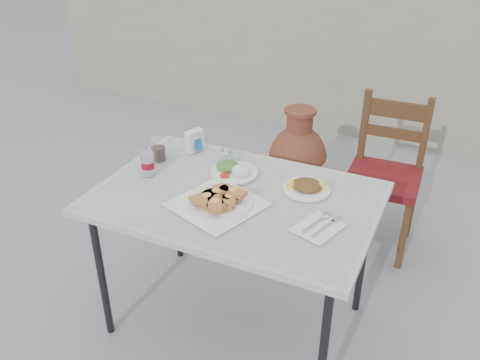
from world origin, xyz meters
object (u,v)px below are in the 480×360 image
at_px(pide_plate, 217,198).
at_px(terracotta_urn, 297,161).
at_px(cola_glass, 158,151).
at_px(condiment_caddy, 228,157).
at_px(salad_chopped_plate, 307,187).
at_px(napkin_holder, 194,141).
at_px(chair, 385,173).
at_px(soda_can, 148,164).
at_px(salad_rice_plate, 234,170).
at_px(cafe_table, 236,205).

xyz_separation_m(pide_plate, terracotta_urn, (-0.08, 1.26, -0.44)).
relative_size(cola_glass, condiment_caddy, 1.06).
xyz_separation_m(salad_chopped_plate, napkin_holder, (-0.63, 0.13, 0.04)).
bearing_deg(condiment_caddy, chair, 47.46).
bearing_deg(terracotta_urn, soda_can, -105.44).
height_order(soda_can, condiment_caddy, soda_can).
height_order(pide_plate, napkin_holder, napkin_holder).
distance_m(salad_rice_plate, chair, 1.02).
distance_m(salad_chopped_plate, chair, 0.87).
bearing_deg(chair, cola_glass, -141.13).
height_order(pide_plate, terracotta_urn, pide_plate).
bearing_deg(napkin_holder, condiment_caddy, 9.41).
distance_m(cola_glass, napkin_holder, 0.19).
distance_m(salad_chopped_plate, condiment_caddy, 0.44).
bearing_deg(condiment_caddy, napkin_holder, 171.71).
height_order(soda_can, napkin_holder, soda_can).
bearing_deg(salad_chopped_plate, napkin_holder, 168.50).
relative_size(pide_plate, salad_chopped_plate, 2.01).
bearing_deg(salad_chopped_plate, cafe_table, -147.34).
relative_size(soda_can, napkin_holder, 1.02).
bearing_deg(salad_rice_plate, pide_plate, -78.30).
relative_size(salad_chopped_plate, condiment_caddy, 2.06).
bearing_deg(salad_chopped_plate, salad_rice_plate, -179.37).
xyz_separation_m(cafe_table, condiment_caddy, (-0.17, 0.27, 0.07)).
distance_m(cafe_table, salad_chopped_plate, 0.32).
relative_size(pide_plate, napkin_holder, 3.88).
bearing_deg(cafe_table, condiment_caddy, 122.63).
distance_m(chair, terracotta_urn, 0.64).
xyz_separation_m(salad_rice_plate, cola_glass, (-0.39, -0.03, 0.03)).
height_order(napkin_holder, chair, chair).
relative_size(condiment_caddy, terracotta_urn, 0.15).
distance_m(cola_glass, terracotta_urn, 1.18).
height_order(salad_chopped_plate, napkin_holder, napkin_holder).
height_order(napkin_holder, terracotta_urn, napkin_holder).
relative_size(salad_chopped_plate, chair, 0.23).
relative_size(cafe_table, cola_glass, 11.16).
xyz_separation_m(salad_chopped_plate, cola_glass, (-0.74, -0.03, 0.03)).
bearing_deg(cola_glass, napkin_holder, 55.81).
bearing_deg(chair, pide_plate, -117.47).
xyz_separation_m(salad_rice_plate, napkin_holder, (-0.28, 0.13, 0.03)).
distance_m(salad_rice_plate, terracotta_urn, 1.08).
distance_m(salad_rice_plate, soda_can, 0.39).
bearing_deg(pide_plate, cafe_table, 71.97).
bearing_deg(terracotta_urn, cafe_table, -84.20).
height_order(cafe_table, chair, chair).
xyz_separation_m(napkin_holder, chair, (0.84, 0.67, -0.32)).
bearing_deg(pide_plate, salad_rice_plate, 101.70).
distance_m(pide_plate, napkin_holder, 0.52).
distance_m(cafe_table, cola_glass, 0.51).
relative_size(salad_rice_plate, cola_glass, 2.03).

